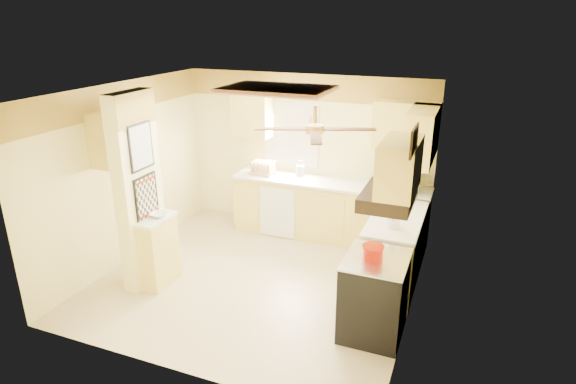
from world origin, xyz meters
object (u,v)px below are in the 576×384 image
at_px(bowl, 158,215).
at_px(kettle, 394,219).
at_px(dutch_oven, 373,253).
at_px(stove, 374,295).
at_px(microwave, 396,178).

height_order(bowl, kettle, kettle).
bearing_deg(dutch_oven, stove, 43.28).
bearing_deg(stove, bowl, 179.17).
relative_size(bowl, kettle, 0.87).
bearing_deg(microwave, stove, 91.32).
relative_size(stove, bowl, 4.45).
distance_m(microwave, kettle, 1.39).
xyz_separation_m(stove, kettle, (0.03, 0.79, 0.59)).
bearing_deg(kettle, bowl, -165.05).
distance_m(microwave, bowl, 3.37).
xyz_separation_m(microwave, kettle, (0.21, -1.37, -0.05)).
xyz_separation_m(stove, dutch_oven, (-0.04, -0.04, 0.53)).
relative_size(microwave, kettle, 2.52).
distance_m(bowl, kettle, 2.91).
distance_m(stove, kettle, 0.99).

